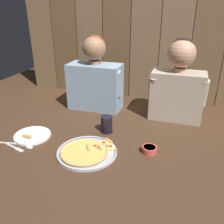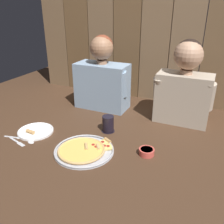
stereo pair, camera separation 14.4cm
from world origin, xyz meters
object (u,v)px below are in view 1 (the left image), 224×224
(pizza_tray, at_px, (87,152))
(dipping_bowl, at_px, (149,149))
(diner_left, at_px, (95,77))
(diner_right, at_px, (178,83))
(dinner_plate, at_px, (32,135))
(drinking_glass, at_px, (107,124))

(pizza_tray, bearing_deg, dipping_bowl, 19.47)
(diner_left, relative_size, diner_right, 0.99)
(diner_left, bearing_deg, pizza_tray, -73.01)
(dinner_plate, height_order, diner_right, diner_right)
(pizza_tray, xyz_separation_m, drinking_glass, (0.02, 0.28, 0.04))
(dinner_plate, height_order, drinking_glass, drinking_glass)
(pizza_tray, distance_m, dinner_plate, 0.41)
(pizza_tray, bearing_deg, diner_left, 106.99)
(drinking_glass, height_order, dipping_bowl, drinking_glass)
(dinner_plate, xyz_separation_m, dipping_bowl, (0.74, 0.06, 0.01))
(diner_left, bearing_deg, dipping_bowl, -43.98)
(drinking_glass, bearing_deg, dipping_bowl, -26.71)
(dinner_plate, relative_size, dipping_bowl, 2.64)
(dinner_plate, xyz_separation_m, diner_right, (0.84, 0.57, 0.26))
(pizza_tray, distance_m, drinking_glass, 0.28)
(dinner_plate, xyz_separation_m, diner_left, (0.21, 0.57, 0.24))
(dinner_plate, distance_m, diner_right, 1.05)
(diner_left, bearing_deg, dinner_plate, -110.37)
(dinner_plate, height_order, dipping_bowl, dipping_bowl)
(pizza_tray, height_order, diner_left, diner_left)
(pizza_tray, height_order, diner_right, diner_right)
(diner_right, bearing_deg, dipping_bowl, -100.77)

